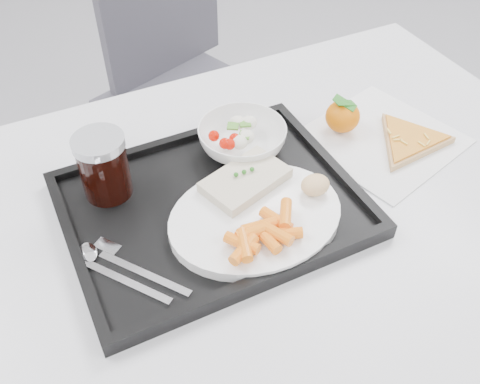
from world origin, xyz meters
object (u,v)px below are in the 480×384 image
(dinner_plate, at_px, (255,218))
(tray, at_px, (212,206))
(cola_glass, at_px, (103,165))
(tangerine, at_px, (343,116))
(salad_bowl, at_px, (242,139))
(table, at_px, (251,235))
(chair, at_px, (179,66))
(pizza_slice, at_px, (410,140))

(dinner_plate, bearing_deg, tray, 124.38)
(cola_glass, distance_m, tangerine, 0.44)
(tray, xyz_separation_m, salad_bowl, (0.10, 0.10, 0.03))
(table, relative_size, tangerine, 16.57)
(tangerine, bearing_deg, salad_bowl, 174.38)
(table, distance_m, chair, 0.82)
(tangerine, xyz_separation_m, pizza_slice, (0.09, -0.09, -0.02))
(table, height_order, cola_glass, cola_glass)
(cola_glass, bearing_deg, dinner_plate, -42.19)
(salad_bowl, bearing_deg, table, -109.54)
(table, height_order, tangerine, tangerine)
(dinner_plate, bearing_deg, chair, 77.52)
(table, distance_m, cola_glass, 0.27)
(tangerine, relative_size, pizza_slice, 0.28)
(tray, distance_m, tangerine, 0.31)
(table, distance_m, tray, 0.10)
(table, distance_m, dinner_plate, 0.10)
(dinner_plate, distance_m, pizza_slice, 0.35)
(chair, height_order, pizza_slice, chair)
(chair, xyz_separation_m, dinner_plate, (-0.18, -0.83, 0.24))
(chair, bearing_deg, table, -102.05)
(table, relative_size, cola_glass, 11.11)
(chair, relative_size, tray, 2.07)
(table, xyz_separation_m, salad_bowl, (0.04, 0.12, 0.11))
(table, bearing_deg, salad_bowl, 70.46)
(pizza_slice, bearing_deg, table, -177.41)
(tray, bearing_deg, table, -20.97)
(tangerine, bearing_deg, pizza_slice, -44.20)
(tray, distance_m, pizza_slice, 0.39)
(salad_bowl, bearing_deg, tray, -136.20)
(dinner_plate, relative_size, cola_glass, 2.50)
(pizza_slice, bearing_deg, dinner_plate, -170.64)
(chair, xyz_separation_m, tangerine, (0.07, -0.68, 0.25))
(salad_bowl, bearing_deg, chair, 79.36)
(tangerine, bearing_deg, cola_glass, 177.36)
(table, height_order, chair, chair)
(tray, bearing_deg, tangerine, 14.89)
(cola_glass, relative_size, tangerine, 1.49)
(salad_bowl, relative_size, pizza_slice, 0.60)
(tray, height_order, salad_bowl, salad_bowl)
(cola_glass, bearing_deg, tangerine, -2.64)
(tray, bearing_deg, chair, 73.41)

